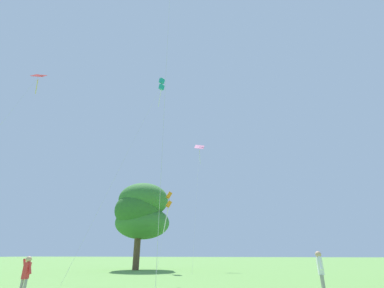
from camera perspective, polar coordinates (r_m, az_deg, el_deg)
The scene contains 7 objects.
kite_red_high at distance 32.54m, azimuth -30.15°, elevation 11.04°, with size 3.27×8.66×19.45m.
kite_orange_box at distance 29.81m, azimuth -4.89°, elevation -11.81°, with size 1.29×5.04×7.92m.
kite_pink_low at distance 39.24m, azimuth 1.55°, elevation -1.77°, with size 2.85×11.72×16.83m.
kite_teal_box at distance 30.88m, azimuth -6.49°, elevation 12.07°, with size 1.81×9.47×19.87m.
person_far_back at distance 13.19m, azimuth 25.38°, elevation -22.71°, with size 0.24×0.56×1.75m.
person_foreground_watcher at distance 12.93m, azimuth -31.53°, elevation -22.23°, with size 0.50×0.21×1.56m.
tree_right_cluster at distance 34.42m, azimuth -10.57°, elevation -13.79°, with size 6.45×6.99×9.85m.
Camera 1 is at (0.81, -3.59, 1.62)m, focal length 25.42 mm.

